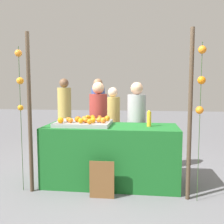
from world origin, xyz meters
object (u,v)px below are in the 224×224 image
Objects in this scene: stall_counter at (111,155)px; vendor_left at (98,130)px; orange_1 at (99,118)px; juice_bottle at (149,119)px; chalkboard_sign at (102,180)px; vendor_right at (136,131)px; orange_0 at (90,121)px.

stall_counter is 0.75m from vendor_left.
stall_counter is at bearing -63.91° from vendor_left.
vendor_left reaches higher than orange_1.
vendor_left is (-0.89, 0.60, -0.29)m from juice_bottle.
orange_1 is at bearing 169.69° from juice_bottle.
vendor_right reaches higher than chalkboard_sign.
vendor_right reaches higher than orange_0.
orange_0 reaches higher than chalkboard_sign.
orange_1 is 0.78m from vendor_right.
orange_0 is at bearing -88.65° from vendor_left.
orange_0 is 0.85m from chalkboard_sign.
vendor_left reaches higher than chalkboard_sign.
stall_counter is 0.67m from orange_0.
orange_0 is 0.05× the size of vendor_left.
vendor_right is at bearing 35.85° from orange_1.
orange_1 reaches higher than stall_counter.
chalkboard_sign is 0.33× the size of vendor_left.
orange_1 is at bearing 101.90° from chalkboard_sign.
stall_counter is 3.87× the size of chalkboard_sign.
orange_0 reaches higher than stall_counter.
vendor_left is at bearing 145.79° from juice_bottle.
orange_0 is 0.92× the size of orange_1.
orange_1 is at bearing -77.99° from vendor_left.
vendor_right is at bearing -3.01° from vendor_left.
juice_bottle is at bearing 16.75° from orange_0.
vendor_left is at bearing 91.35° from orange_0.
juice_bottle is 0.46× the size of chalkboard_sign.
orange_0 is at bearing -138.89° from stall_counter.
orange_1 is (0.08, 0.41, 0.00)m from orange_0.
stall_counter is at bearing 41.11° from orange_0.
orange_1 is 0.35× the size of juice_bottle.
orange_1 is 0.16× the size of chalkboard_sign.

